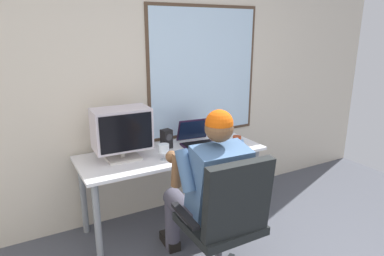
% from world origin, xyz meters
% --- Properties ---
extents(wall_rear, '(5.96, 0.08, 2.89)m').
position_xyz_m(wall_rear, '(0.02, 2.15, 1.44)').
color(wall_rear, beige).
rests_on(wall_rear, ground).
extents(desk, '(1.64, 0.64, 0.72)m').
position_xyz_m(desk, '(0.10, 1.77, 0.63)').
color(desk, gray).
rests_on(desk, ground).
extents(office_chair, '(0.60, 0.57, 1.00)m').
position_xyz_m(office_chair, '(0.05, 0.84, 0.57)').
color(office_chair, black).
rests_on(office_chair, ground).
extents(person_seated, '(0.54, 0.79, 1.27)m').
position_xyz_m(person_seated, '(0.07, 1.10, 0.67)').
color(person_seated, '#464452').
rests_on(person_seated, ground).
extents(crt_monitor, '(0.47, 0.29, 0.43)m').
position_xyz_m(crt_monitor, '(-0.34, 1.81, 0.98)').
color(crt_monitor, beige).
rests_on(crt_monitor, desk).
extents(laptop, '(0.34, 0.36, 0.23)m').
position_xyz_m(laptop, '(0.39, 1.84, 0.78)').
color(laptop, black).
rests_on(laptop, desk).
extents(wine_glass, '(0.09, 0.09, 0.14)m').
position_xyz_m(wine_glass, '(-0.05, 1.62, 0.81)').
color(wine_glass, silver).
rests_on(wine_glass, desk).
extents(desk_speaker, '(0.10, 0.10, 0.17)m').
position_xyz_m(desk_speaker, '(0.10, 1.88, 0.81)').
color(desk_speaker, black).
rests_on(desk_speaker, desk).
extents(coffee_mug, '(0.08, 0.08, 0.09)m').
position_xyz_m(coffee_mug, '(0.70, 1.63, 0.76)').
color(coffee_mug, '#963217').
rests_on(coffee_mug, desk).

